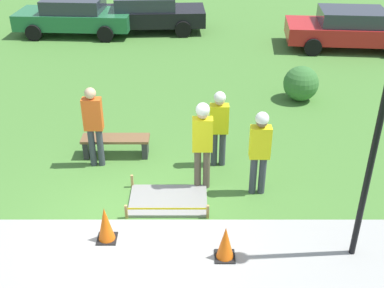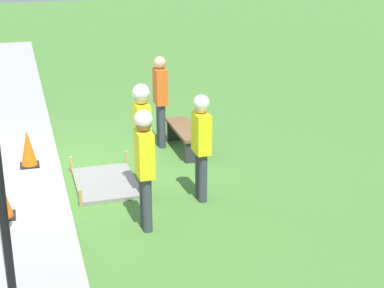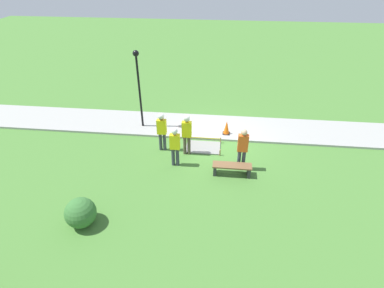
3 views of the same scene
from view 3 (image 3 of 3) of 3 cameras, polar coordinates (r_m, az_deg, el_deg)
ground_plane at (r=14.06m, az=4.94°, el=0.63°), size 60.00×60.00×0.00m
sidewalk at (r=15.07m, az=5.11°, el=3.22°), size 28.00×2.42×0.10m
wet_concrete_patch at (r=13.48m, az=2.14°, el=-0.63°), size 1.57×1.07×0.29m
traffic_cone_near_patch at (r=14.30m, az=6.60°, el=3.15°), size 0.34×0.34×0.67m
traffic_cone_far_patch at (r=14.80m, az=-1.25°, el=4.33°), size 0.34×0.34×0.62m
park_bench at (r=11.84m, az=7.62°, el=-4.53°), size 1.52×0.44×0.47m
worker_supervisor at (r=11.87m, az=-3.28°, el=0.06°), size 0.40×0.25×1.75m
worker_assistant at (r=12.87m, az=-5.79°, el=2.94°), size 0.40×0.26×1.80m
worker_trainee at (r=12.50m, az=-1.01°, el=2.51°), size 0.40×0.27×1.89m
bystander_in_orange_shirt at (r=11.78m, az=9.61°, el=-0.60°), size 0.40×0.24×1.84m
lamppost_near at (r=14.23m, az=-10.20°, el=12.20°), size 0.28×0.28×3.75m
shrub_rounded_near at (r=10.32m, az=-20.46°, el=-12.16°), size 0.99×0.99×0.99m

